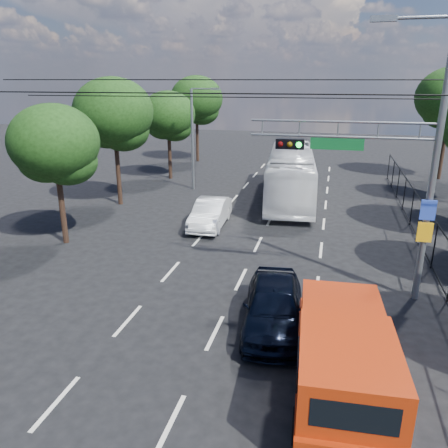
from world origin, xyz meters
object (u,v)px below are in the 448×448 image
(navy_hatchback, at_px, (274,305))
(white_van, at_px, (210,213))
(white_bus, at_px, (291,174))
(signal_mast, at_px, (397,154))
(red_pickup, at_px, (342,356))

(navy_hatchback, bearing_deg, white_van, 110.61)
(white_bus, xyz_separation_m, white_van, (-3.60, -6.76, -0.95))
(signal_mast, distance_m, navy_hatchback, 6.55)
(signal_mast, xyz_separation_m, white_bus, (-4.68, 12.89, -3.56))
(white_van, bearing_deg, navy_hatchback, -65.61)
(signal_mast, xyz_separation_m, white_van, (-8.28, 6.13, -4.51))
(red_pickup, relative_size, white_van, 1.37)
(red_pickup, xyz_separation_m, navy_hatchback, (-2.07, 2.81, -0.39))
(signal_mast, height_order, navy_hatchback, signal_mast)
(white_bus, relative_size, white_van, 2.71)
(red_pickup, bearing_deg, signal_mast, 76.17)
(signal_mast, bearing_deg, white_van, 143.50)
(navy_hatchback, xyz_separation_m, white_bus, (-1.13, 16.12, 0.89))
(signal_mast, relative_size, navy_hatchback, 2.05)
(red_pickup, height_order, white_van, red_pickup)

